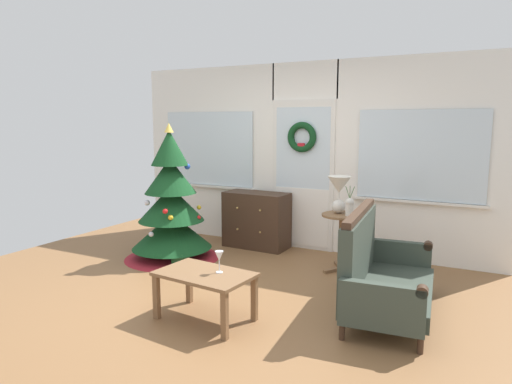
% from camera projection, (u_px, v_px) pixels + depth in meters
% --- Properties ---
extents(ground_plane, '(6.76, 6.76, 0.00)m').
position_uv_depth(ground_plane, '(227.00, 296.00, 4.63)').
color(ground_plane, brown).
extents(back_wall_with_door, '(5.20, 0.19, 2.55)m').
position_uv_depth(back_wall_with_door, '(304.00, 156.00, 6.27)').
color(back_wall_with_door, white).
rests_on(back_wall_with_door, ground).
extents(christmas_tree, '(1.23, 1.23, 1.74)m').
position_uv_depth(christmas_tree, '(171.00, 211.00, 5.86)').
color(christmas_tree, '#4C331E').
rests_on(christmas_tree, ground).
extents(dresser_cabinet, '(0.91, 0.47, 0.78)m').
position_uv_depth(dresser_cabinet, '(256.00, 220.00, 6.41)').
color(dresser_cabinet, '#3D281C').
rests_on(dresser_cabinet, ground).
extents(settee_sofa, '(0.83, 1.52, 0.96)m').
position_uv_depth(settee_sofa, '(379.00, 273.00, 4.19)').
color(settee_sofa, '#3D281C').
rests_on(settee_sofa, ground).
extents(side_table, '(0.50, 0.48, 0.68)m').
position_uv_depth(side_table, '(342.00, 230.00, 5.38)').
color(side_table, brown).
rests_on(side_table, ground).
extents(table_lamp, '(0.28, 0.28, 0.44)m').
position_uv_depth(table_lamp, '(339.00, 189.00, 5.37)').
color(table_lamp, silver).
rests_on(table_lamp, side_table).
extents(flower_vase, '(0.11, 0.10, 0.35)m').
position_uv_depth(flower_vase, '(350.00, 206.00, 5.23)').
color(flower_vase, beige).
rests_on(flower_vase, side_table).
extents(coffee_table, '(0.89, 0.60, 0.43)m').
position_uv_depth(coffee_table, '(205.00, 280.00, 4.04)').
color(coffee_table, brown).
rests_on(coffee_table, ground).
extents(wine_glass, '(0.08, 0.08, 0.20)m').
position_uv_depth(wine_glass, '(219.00, 257.00, 4.01)').
color(wine_glass, silver).
rests_on(wine_glass, coffee_table).
extents(gift_box, '(0.17, 0.15, 0.17)m').
position_uv_depth(gift_box, '(180.00, 259.00, 5.59)').
color(gift_box, '#266633').
rests_on(gift_box, ground).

